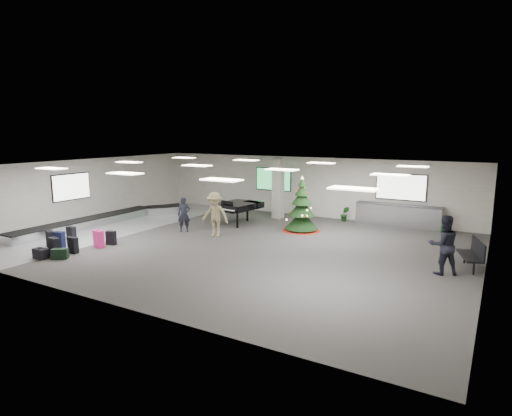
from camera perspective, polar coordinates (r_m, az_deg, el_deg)
The scene contains 21 objects.
ground at distance 17.69m, azimuth -2.47°, elevation -4.77°, with size 18.00×18.00×0.00m, color #3C3836.
room_envelope at distance 18.00m, azimuth -2.40°, elevation 3.06°, with size 18.02×14.02×3.21m.
baggage_carousel at distance 22.68m, azimuth -19.57°, elevation -1.48°, with size 2.28×9.71×0.43m.
service_counter at distance 21.85m, azimuth 18.40°, elevation -0.94°, with size 4.05×0.65×1.08m.
suitcase_0 at distance 17.57m, azimuth -25.32°, elevation -4.70°, with size 0.47×0.31×0.71m.
suitcase_1 at distance 17.67m, azimuth -23.21°, elevation -4.58°, with size 0.40×0.21×0.64m.
pink_suitcase at distance 18.13m, azimuth -20.25°, elevation -3.89°, with size 0.49×0.35×0.72m.
suitcase_3 at distance 18.41m, azimuth -18.76°, elevation -3.79°, with size 0.42×0.31×0.59m.
navy_suitcase at distance 18.67m, azimuth -24.78°, elevation -3.87°, with size 0.48×0.35×0.68m.
suitcase_5 at distance 18.88m, azimuth -25.72°, elevation -3.77°, with size 0.50×0.38×0.69m.
green_duffel at distance 17.12m, azimuth -24.68°, elevation -5.56°, with size 0.62×0.56×0.39m.
suitcase_8 at distance 19.86m, azimuth -23.41°, elevation -3.10°, with size 0.39×0.22×0.59m.
black_duffel at distance 17.45m, azimuth -26.78°, elevation -5.45°, with size 0.57×0.33×0.39m.
christmas_tree at distance 19.91m, azimuth 6.10°, elevation -0.52°, with size 1.81×1.81×2.58m.
grand_piano at distance 21.33m, azimuth -2.61°, elevation 0.25°, with size 1.98×2.41×1.25m.
bench at distance 16.04m, azimuth 27.01°, elevation -5.35°, with size 0.98×1.67×1.01m.
traveler_a at distance 19.86m, azimuth -9.58°, elevation -0.88°, with size 0.58×0.38×1.60m, color black.
traveler_b at distance 18.77m, azimuth -5.48°, elevation -0.87°, with size 1.27×0.73×1.96m, color #887E54.
traveler_bench at distance 15.00m, azimuth 23.75°, elevation -4.53°, with size 0.94×0.73×1.94m, color black.
potted_plant_left at distance 22.38m, azimuth 11.75°, elevation -0.78°, with size 0.43×0.35×0.78m, color #183812.
potted_plant_right at distance 21.27m, azimuth 23.85°, elevation -2.03°, with size 0.43×0.43×0.77m, color #183812.
Camera 1 is at (9.19, -14.42, 4.54)m, focal length 30.00 mm.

